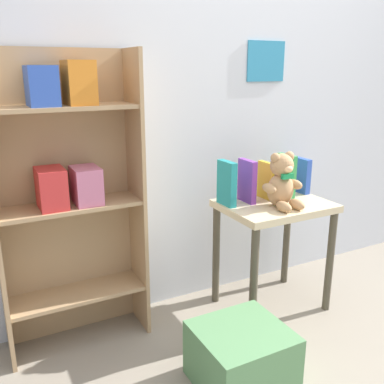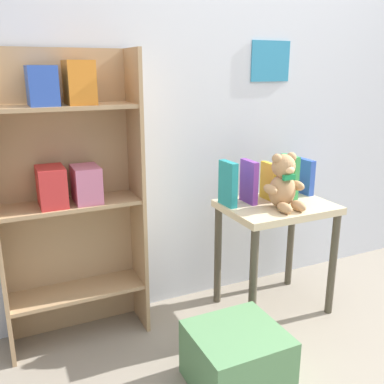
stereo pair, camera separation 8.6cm
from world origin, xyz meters
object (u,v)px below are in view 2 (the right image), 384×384
at_px(book_standing_teal, 228,184).
at_px(book_standing_blue, 304,176).
at_px(book_standing_green, 289,177).
at_px(book_standing_purple, 249,182).
at_px(bookshelf_side, 68,185).
at_px(teddy_bear, 284,183).
at_px(book_standing_yellow, 269,181).
at_px(storage_bin, 237,358).
at_px(display_table, 276,223).

relative_size(book_standing_teal, book_standing_blue, 1.17).
bearing_deg(book_standing_green, book_standing_purple, 175.38).
distance_m(bookshelf_side, book_standing_teal, 0.78).
bearing_deg(book_standing_blue, teddy_bear, -149.25).
xyz_separation_m(book_standing_yellow, storage_bin, (-0.49, -0.53, -0.57)).
xyz_separation_m(display_table, book_standing_blue, (0.25, 0.10, 0.21)).
xyz_separation_m(book_standing_purple, book_standing_green, (0.25, -0.01, 0.00)).
bearing_deg(book_standing_green, bookshelf_side, 171.22).
height_order(display_table, book_standing_purple, book_standing_purple).
height_order(display_table, storage_bin, display_table).
height_order(bookshelf_side, book_standing_teal, bookshelf_side).
xyz_separation_m(bookshelf_side, book_standing_teal, (0.76, -0.13, -0.05)).
relative_size(bookshelf_side, display_table, 2.27).
distance_m(book_standing_green, book_standing_blue, 0.13).
bearing_deg(bookshelf_side, book_standing_blue, -5.09).
relative_size(teddy_bear, book_standing_purple, 1.25).
distance_m(book_standing_teal, book_standing_yellow, 0.25).
distance_m(teddy_bear, book_standing_yellow, 0.15).
height_order(book_standing_teal, book_standing_yellow, book_standing_teal).
relative_size(book_standing_green, storage_bin, 0.63).
height_order(display_table, book_standing_yellow, book_standing_yellow).
height_order(bookshelf_side, book_standing_purple, bookshelf_side).
relative_size(book_standing_yellow, book_standing_blue, 1.02).
distance_m(book_standing_blue, storage_bin, 1.08).
distance_m(display_table, teddy_bear, 0.24).
bearing_deg(teddy_bear, book_standing_purple, 125.96).
bearing_deg(teddy_bear, book_standing_green, 44.50).
bearing_deg(teddy_bear, display_table, 76.39).
bearing_deg(bookshelf_side, book_standing_green, -6.95).
distance_m(book_standing_yellow, book_standing_green, 0.13).
xyz_separation_m(book_standing_teal, book_standing_purple, (0.12, -0.00, -0.00)).
xyz_separation_m(book_standing_teal, storage_bin, (-0.24, -0.53, -0.59)).
distance_m(display_table, book_standing_blue, 0.34).
height_order(bookshelf_side, book_standing_green, bookshelf_side).
xyz_separation_m(book_standing_purple, book_standing_yellow, (0.12, -0.00, -0.01)).
bearing_deg(book_standing_purple, book_standing_teal, 179.65).
bearing_deg(book_standing_purple, book_standing_yellow, -0.03).
bearing_deg(display_table, bookshelf_side, 168.24).
distance_m(book_standing_purple, book_standing_yellow, 0.12).
relative_size(display_table, book_standing_yellow, 3.02).
bearing_deg(storage_bin, book_standing_green, 40.00).
height_order(book_standing_yellow, book_standing_green, book_standing_green).
bearing_deg(bookshelf_side, book_standing_yellow, -7.14).
bearing_deg(book_standing_teal, book_standing_blue, -0.81).
xyz_separation_m(teddy_bear, book_standing_yellow, (0.02, 0.15, -0.03)).
height_order(bookshelf_side, book_standing_blue, bookshelf_side).
bearing_deg(book_standing_green, book_standing_yellow, 172.79).
distance_m(book_standing_purple, book_standing_green, 0.25).
relative_size(book_standing_green, book_standing_blue, 1.18).
xyz_separation_m(book_standing_green, storage_bin, (-0.62, -0.52, -0.59)).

